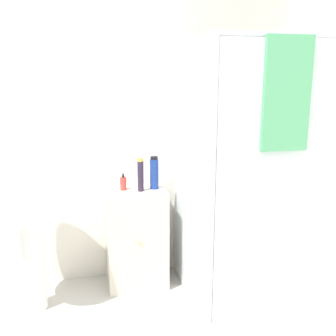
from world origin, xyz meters
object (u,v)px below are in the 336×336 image
object	(u,v)px
sink	(30,220)
shampoo_bottle_blue	(154,173)
shampoo_bottle_tall_black	(141,175)
soap_dispenser	(123,183)

from	to	relation	value
sink	shampoo_bottle_blue	world-z (taller)	shampoo_bottle_blue
shampoo_bottle_tall_black	sink	bearing A→B (deg)	-169.13
sink	soap_dispenser	xyz separation A→B (m)	(0.68, 0.22, 0.17)
soap_dispenser	shampoo_bottle_tall_black	size ratio (longest dim) A/B	0.51
sink	soap_dispenser	distance (m)	0.74
sink	shampoo_bottle_blue	size ratio (longest dim) A/B	3.93
soap_dispenser	shampoo_bottle_blue	bearing A→B (deg)	-4.31
soap_dispenser	shampoo_bottle_blue	distance (m)	0.25
shampoo_bottle_blue	soap_dispenser	bearing A→B (deg)	175.69
soap_dispenser	shampoo_bottle_blue	size ratio (longest dim) A/B	0.51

